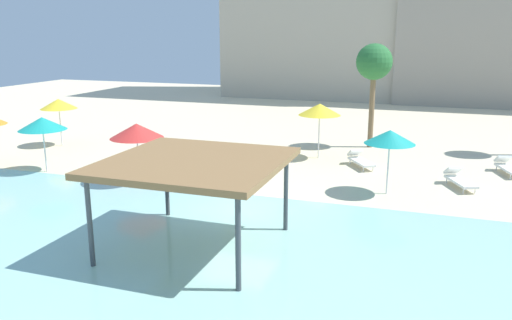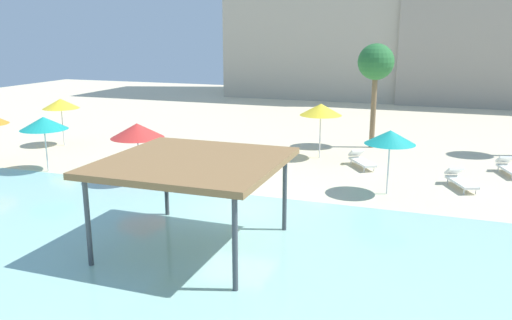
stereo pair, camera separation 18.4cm
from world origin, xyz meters
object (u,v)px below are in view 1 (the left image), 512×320
(lounge_chair_2, at_px, (360,160))
(palm_tree_0, at_px, (374,64))
(shade_pavilion, at_px, (195,164))
(beach_umbrella_yellow_0, at_px, (59,104))
(beach_umbrella_teal_3, at_px, (42,124))
(lounge_chair_0, at_px, (459,179))
(lounge_chair_3, at_px, (508,167))
(beach_umbrella_red_4, at_px, (137,131))
(beach_umbrella_yellow_6, at_px, (320,109))
(lounge_chair_4, at_px, (262,157))
(beach_umbrella_teal_2, at_px, (390,137))
(lounge_chair_1, at_px, (167,148))

(lounge_chair_2, relative_size, palm_tree_0, 0.35)
(shade_pavilion, xyz_separation_m, beach_umbrella_yellow_0, (-12.95, 10.11, -0.19))
(beach_umbrella_teal_3, distance_m, palm_tree_0, 16.55)
(beach_umbrella_yellow_0, height_order, lounge_chair_0, beach_umbrella_yellow_0)
(lounge_chair_2, distance_m, lounge_chair_3, 6.40)
(beach_umbrella_red_4, height_order, lounge_chair_3, beach_umbrella_red_4)
(beach_umbrella_yellow_6, bearing_deg, lounge_chair_3, -1.33)
(beach_umbrella_teal_3, height_order, beach_umbrella_red_4, beach_umbrella_red_4)
(lounge_chair_4, bearing_deg, lounge_chair_3, 132.53)
(beach_umbrella_red_4, bearing_deg, lounge_chair_0, 16.57)
(shade_pavilion, bearing_deg, beach_umbrella_yellow_6, 85.26)
(beach_umbrella_teal_2, distance_m, palm_tree_0, 8.70)
(lounge_chair_3, relative_size, lounge_chair_4, 1.03)
(lounge_chair_2, bearing_deg, beach_umbrella_red_4, -88.39)
(shade_pavilion, height_order, palm_tree_0, palm_tree_0)
(lounge_chair_2, bearing_deg, lounge_chair_3, 64.66)
(lounge_chair_3, bearing_deg, lounge_chair_0, -53.49)
(shade_pavilion, bearing_deg, beach_umbrella_teal_3, 151.55)
(lounge_chair_0, relative_size, lounge_chair_1, 1.00)
(beach_umbrella_teal_2, relative_size, beach_umbrella_yellow_6, 0.92)
(beach_umbrella_teal_3, relative_size, lounge_chair_3, 1.24)
(shade_pavilion, bearing_deg, lounge_chair_3, 50.94)
(lounge_chair_1, bearing_deg, shade_pavilion, 9.79)
(beach_umbrella_teal_3, height_order, lounge_chair_0, beach_umbrella_teal_3)
(lounge_chair_0, distance_m, lounge_chair_2, 4.67)
(beach_umbrella_yellow_0, relative_size, lounge_chair_4, 1.34)
(beach_umbrella_teal_3, bearing_deg, lounge_chair_2, 22.63)
(lounge_chair_0, height_order, lounge_chair_1, same)
(lounge_chair_4, bearing_deg, shade_pavilion, 39.78)
(beach_umbrella_teal_2, relative_size, lounge_chair_1, 1.27)
(lounge_chair_4, bearing_deg, beach_umbrella_red_4, -7.04)
(shade_pavilion, distance_m, lounge_chair_3, 15.26)
(shade_pavilion, bearing_deg, lounge_chair_2, 73.72)
(lounge_chair_4, relative_size, palm_tree_0, 0.35)
(beach_umbrella_teal_3, distance_m, lounge_chair_0, 17.82)
(beach_umbrella_yellow_6, bearing_deg, beach_umbrella_yellow_0, -172.59)
(beach_umbrella_yellow_0, xyz_separation_m, palm_tree_0, (16.06, 5.18, 2.15))
(beach_umbrella_red_4, xyz_separation_m, beach_umbrella_yellow_6, (6.07, 6.74, 0.22))
(lounge_chair_1, bearing_deg, lounge_chair_2, 71.63)
(lounge_chair_2, bearing_deg, beach_umbrella_yellow_6, -148.51)
(lounge_chair_0, distance_m, lounge_chair_3, 3.52)
(shade_pavilion, relative_size, beach_umbrella_teal_3, 1.96)
(lounge_chair_1, relative_size, lounge_chair_4, 1.03)
(beach_umbrella_yellow_0, distance_m, lounge_chair_3, 22.61)
(lounge_chair_1, xyz_separation_m, palm_tree_0, (9.57, 5.15, 4.13))
(beach_umbrella_red_4, bearing_deg, lounge_chair_2, 34.56)
(beach_umbrella_yellow_0, height_order, beach_umbrella_teal_2, beach_umbrella_yellow_0)
(beach_umbrella_yellow_6, xyz_separation_m, lounge_chair_3, (8.53, -0.20, -2.10))
(beach_umbrella_teal_3, bearing_deg, lounge_chair_4, 26.94)
(beach_umbrella_teal_2, xyz_separation_m, beach_umbrella_yellow_6, (-3.75, 4.88, 0.19))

